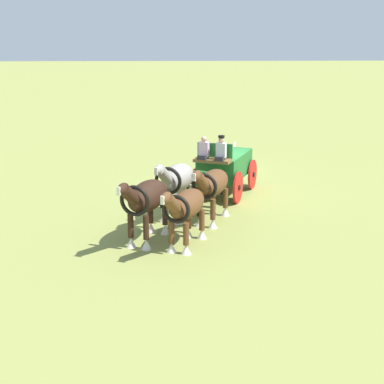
{
  "coord_description": "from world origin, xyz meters",
  "views": [
    {
      "loc": [
        23.46,
        -2.2,
        6.44
      ],
      "look_at": [
        4.14,
        -1.49,
        1.2
      ],
      "focal_mm": 55.9,
      "sensor_mm": 36.0,
      "label": 1
    }
  ],
  "objects_px": {
    "draft_horse_rear_near": "(212,185)",
    "draft_horse_lead_near": "(185,207)",
    "draft_horse_lead_off": "(146,199)",
    "draft_horse_rear_off": "(176,180)",
    "show_wagon": "(224,166)"
  },
  "relations": [
    {
      "from": "draft_horse_rear_near",
      "to": "draft_horse_lead_near",
      "type": "relative_size",
      "value": 1.01
    },
    {
      "from": "draft_horse_lead_near",
      "to": "draft_horse_lead_off",
      "type": "distance_m",
      "value": 1.31
    },
    {
      "from": "draft_horse_rear_near",
      "to": "draft_horse_lead_off",
      "type": "height_order",
      "value": "draft_horse_lead_off"
    },
    {
      "from": "draft_horse_rear_near",
      "to": "draft_horse_lead_near",
      "type": "height_order",
      "value": "draft_horse_rear_near"
    },
    {
      "from": "draft_horse_rear_off",
      "to": "draft_horse_rear_near",
      "type": "bearing_deg",
      "value": 67.61
    },
    {
      "from": "draft_horse_lead_near",
      "to": "draft_horse_rear_near",
      "type": "bearing_deg",
      "value": 158.23
    },
    {
      "from": "draft_horse_rear_off",
      "to": "draft_horse_lead_off",
      "type": "height_order",
      "value": "draft_horse_lead_off"
    },
    {
      "from": "show_wagon",
      "to": "draft_horse_lead_off",
      "type": "bearing_deg",
      "value": -27.76
    },
    {
      "from": "draft_horse_rear_off",
      "to": "draft_horse_lead_off",
      "type": "distance_m",
      "value": 2.6
    },
    {
      "from": "show_wagon",
      "to": "draft_horse_lead_off",
      "type": "relative_size",
      "value": 1.85
    },
    {
      "from": "draft_horse_rear_near",
      "to": "draft_horse_rear_off",
      "type": "xyz_separation_m",
      "value": [
        -0.5,
        -1.2,
        0.07
      ]
    },
    {
      "from": "draft_horse_rear_off",
      "to": "draft_horse_lead_off",
      "type": "relative_size",
      "value": 0.96
    },
    {
      "from": "draft_horse_rear_off",
      "to": "draft_horse_lead_near",
      "type": "relative_size",
      "value": 0.99
    },
    {
      "from": "show_wagon",
      "to": "draft_horse_lead_off",
      "type": "height_order",
      "value": "show_wagon"
    },
    {
      "from": "draft_horse_rear_off",
      "to": "draft_horse_lead_near",
      "type": "distance_m",
      "value": 2.93
    }
  ]
}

